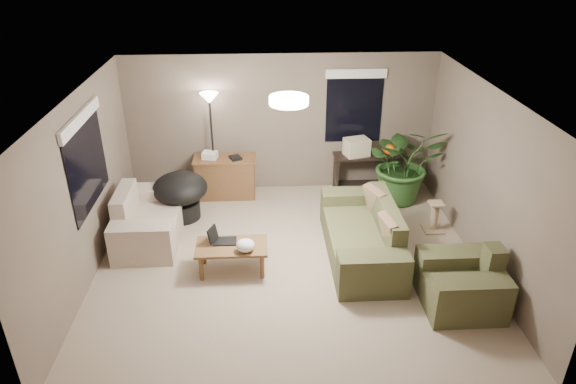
{
  "coord_description": "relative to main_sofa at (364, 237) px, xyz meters",
  "views": [
    {
      "loc": [
        -0.35,
        -6.23,
        4.33
      ],
      "look_at": [
        0.0,
        0.2,
        1.05
      ],
      "focal_mm": 32.0,
      "sensor_mm": 36.0,
      "label": 1
    }
  ],
  "objects": [
    {
      "name": "room_shell",
      "position": [
        -1.12,
        -0.14,
        0.96
      ],
      "size": [
        5.5,
        5.5,
        5.5
      ],
      "color": "tan",
      "rests_on": "ground"
    },
    {
      "name": "main_sofa",
      "position": [
        0.0,
        0.0,
        0.0
      ],
      "size": [
        0.95,
        2.2,
        0.85
      ],
      "color": "brown",
      "rests_on": "ground"
    },
    {
      "name": "throw_pillows",
      "position": [
        0.26,
        -0.0,
        0.36
      ],
      "size": [
        0.38,
        1.39,
        0.47
      ],
      "color": "#8C7251",
      "rests_on": "main_sofa"
    },
    {
      "name": "loveseat",
      "position": [
        -3.28,
        0.63,
        0.0
      ],
      "size": [
        0.9,
        1.6,
        0.85
      ],
      "color": "beige",
      "rests_on": "ground"
    },
    {
      "name": "armchair",
      "position": [
        1.05,
        -1.19,
        0.0
      ],
      "size": [
        0.95,
        1.0,
        0.85
      ],
      "color": "#4C4C2D",
      "rests_on": "ground"
    },
    {
      "name": "coffee_table",
      "position": [
        -1.93,
        -0.31,
        0.06
      ],
      "size": [
        1.0,
        0.55,
        0.42
      ],
      "color": "brown",
      "rests_on": "ground"
    },
    {
      "name": "laptop",
      "position": [
        -2.09,
        -0.21,
        0.19
      ],
      "size": [
        0.4,
        0.24,
        0.24
      ],
      "color": "black",
      "rests_on": "coffee_table"
    },
    {
      "name": "plastic_bag",
      "position": [
        -1.73,
        -0.46,
        0.22
      ],
      "size": [
        0.32,
        0.3,
        0.18
      ],
      "primitive_type": "ellipsoid",
      "rotation": [
        0.0,
        0.0,
        -0.32
      ],
      "color": "white",
      "rests_on": "coffee_table"
    },
    {
      "name": "desk",
      "position": [
        -2.14,
        2.04,
        0.08
      ],
      "size": [
        1.1,
        0.5,
        0.75
      ],
      "color": "brown",
      "rests_on": "ground"
    },
    {
      "name": "desk_papers",
      "position": [
        -2.3,
        2.03,
        0.51
      ],
      "size": [
        0.72,
        0.31,
        0.12
      ],
      "color": "silver",
      "rests_on": "desk"
    },
    {
      "name": "console_table",
      "position": [
        0.47,
        2.04,
        0.14
      ],
      "size": [
        1.3,
        0.4,
        0.75
      ],
      "color": "black",
      "rests_on": "ground"
    },
    {
      "name": "pumpkin",
      "position": [
        0.82,
        2.04,
        0.55
      ],
      "size": [
        0.25,
        0.25,
        0.19
      ],
      "primitive_type": "ellipsoid",
      "rotation": [
        0.0,
        0.0,
        0.12
      ],
      "color": "orange",
      "rests_on": "console_table"
    },
    {
      "name": "cardboard_box",
      "position": [
        0.22,
        2.04,
        0.61
      ],
      "size": [
        0.48,
        0.41,
        0.31
      ],
      "primitive_type": "cube",
      "rotation": [
        0.0,
        0.0,
        0.28
      ],
      "color": "beige",
      "rests_on": "console_table"
    },
    {
      "name": "papasan_chair",
      "position": [
        -2.83,
        1.28,
        0.17
      ],
      "size": [
        0.91,
        0.91,
        0.8
      ],
      "color": "black",
      "rests_on": "ground"
    },
    {
      "name": "floor_lamp",
      "position": [
        -2.34,
        2.1,
        1.3
      ],
      "size": [
        0.32,
        0.32,
        1.91
      ],
      "color": "black",
      "rests_on": "ground"
    },
    {
      "name": "ceiling_fixture",
      "position": [
        -1.12,
        -0.14,
        2.15
      ],
      "size": [
        0.5,
        0.5,
        0.1
      ],
      "primitive_type": "cylinder",
      "color": "white",
      "rests_on": "room_shell"
    },
    {
      "name": "houseplant",
      "position": [
        1.01,
        1.7,
        0.27
      ],
      "size": [
        1.31,
        1.46,
        1.14
      ],
      "primitive_type": "imported",
      "color": "#2D5923",
      "rests_on": "ground"
    },
    {
      "name": "cat_scratching_post",
      "position": [
        1.27,
        0.64,
        -0.08
      ],
      "size": [
        0.32,
        0.32,
        0.5
      ],
      "color": "tan",
      "rests_on": "ground"
    },
    {
      "name": "window_left",
      "position": [
        -3.84,
        0.16,
        1.49
      ],
      "size": [
        0.05,
        1.56,
        1.33
      ],
      "color": "black",
      "rests_on": "room_shell"
    },
    {
      "name": "window_back",
      "position": [
        0.18,
        2.33,
        1.49
      ],
      "size": [
        1.06,
        0.05,
        1.33
      ],
      "color": "black",
      "rests_on": "room_shell"
    }
  ]
}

